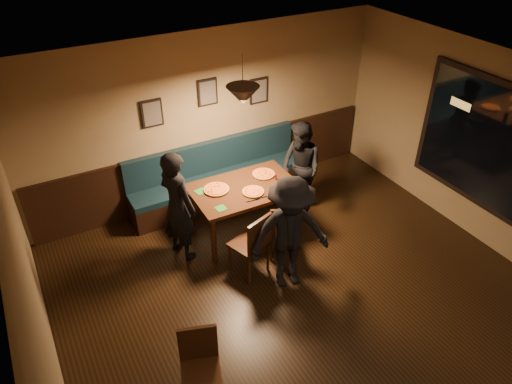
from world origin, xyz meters
TOP-DOWN VIEW (x-y plane):
  - floor at (0.00, 0.00)m, footprint 7.00×7.00m
  - ceiling at (0.00, 0.00)m, footprint 7.00×7.00m
  - wall_back at (0.00, 3.50)m, footprint 6.00×0.00m
  - wall_left at (-3.00, 0.00)m, footprint 0.00×7.00m
  - wainscot at (0.00, 3.47)m, footprint 5.88×0.06m
  - booth_bench at (0.00, 3.20)m, footprint 3.00×0.60m
  - window_frame at (2.96, 0.50)m, footprint 0.06×2.56m
  - window_glass at (2.93, 0.50)m, footprint 0.00×2.40m
  - picture_left at (-0.90, 3.47)m, footprint 0.32×0.04m
  - picture_center at (0.00, 3.47)m, footprint 0.32×0.04m
  - picture_right at (0.90, 3.47)m, footprint 0.32×0.04m
  - pendant_lamp at (-0.03, 2.24)m, footprint 0.44×0.44m
  - dining_table at (-0.03, 2.24)m, footprint 1.56×1.02m
  - chair_near_left at (-0.38, 1.45)m, footprint 0.55×0.55m
  - chair_near_right at (0.22, 1.56)m, footprint 0.52×0.52m
  - diner_left at (-1.05, 2.25)m, footprint 0.59×0.71m
  - diner_right at (1.05, 2.38)m, footprint 0.63×0.78m
  - diner_front at (-0.02, 1.01)m, footprint 1.17×0.84m
  - pizza_a at (-0.42, 2.36)m, footprint 0.40×0.40m
  - pizza_b at (0.02, 2.05)m, footprint 0.39×0.39m
  - pizza_c at (0.38, 2.39)m, footprint 0.40×0.40m
  - soda_glass at (0.62, 1.89)m, footprint 0.09×0.09m
  - tabasco_bottle at (0.48, 2.20)m, footprint 0.03×0.03m
  - napkin_a at (-0.63, 2.44)m, footprint 0.17×0.17m
  - napkin_b at (-0.55, 1.93)m, footprint 0.15×0.15m
  - cutlery_set at (-0.03, 1.88)m, footprint 0.21×0.04m
  - cafe_chair_far at (-1.74, -0.05)m, footprint 0.51×0.51m

SIDE VIEW (x-z plane):
  - floor at x=0.00m, z-range 0.00..0.00m
  - dining_table at x=-0.03m, z-range 0.00..0.83m
  - chair_near_right at x=0.22m, z-range 0.00..0.90m
  - cafe_chair_far at x=-1.74m, z-range 0.00..0.91m
  - chair_near_left at x=-0.38m, z-range 0.00..0.98m
  - wainscot at x=0.00m, z-range 0.00..1.00m
  - booth_bench at x=0.00m, z-range 0.00..1.00m
  - diner_right at x=1.05m, z-range 0.00..1.53m
  - diner_front at x=-0.02m, z-range 0.00..1.64m
  - cutlery_set at x=-0.03m, z-range 0.83..0.83m
  - napkin_b at x=-0.55m, z-range 0.83..0.83m
  - napkin_a at x=-0.63m, z-range 0.83..0.83m
  - diner_left at x=-1.05m, z-range 0.00..1.68m
  - pizza_b at x=0.02m, z-range 0.83..0.86m
  - pizza_c at x=0.38m, z-range 0.83..0.87m
  - pizza_a at x=-0.42m, z-range 0.83..0.87m
  - tabasco_bottle at x=0.48m, z-range 0.83..0.94m
  - soda_glass at x=0.62m, z-range 0.83..0.98m
  - wall_back at x=0.00m, z-range -1.60..4.40m
  - wall_left at x=-3.00m, z-range -2.10..4.90m
  - window_frame at x=2.96m, z-range 0.57..2.43m
  - window_glass at x=2.93m, z-range 0.30..2.70m
  - picture_left at x=-0.90m, z-range 1.49..1.91m
  - picture_right at x=0.90m, z-range 1.49..1.91m
  - picture_center at x=0.00m, z-range 1.64..2.06m
  - pendant_lamp at x=-0.03m, z-range 2.12..2.38m
  - ceiling at x=0.00m, z-range 2.80..2.80m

